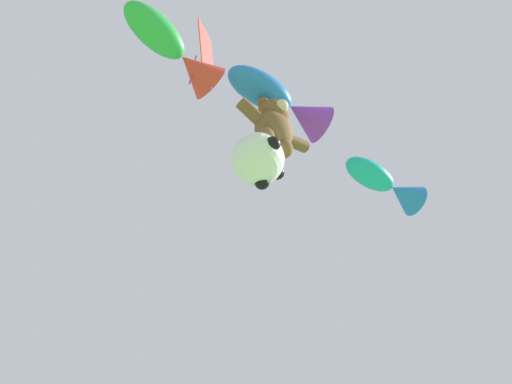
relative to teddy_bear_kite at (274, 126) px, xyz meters
name	(u,v)px	position (x,y,z in m)	size (l,w,h in m)	color
teddy_bear_kite	(274,126)	(0.00, 0.00, 0.00)	(1.71, 0.75, 1.73)	brown
soccer_ball_kite	(258,160)	(-0.31, 0.10, -1.51)	(1.02, 1.02, 0.94)	white
fish_kite_teal	(387,184)	(3.02, -0.18, 0.52)	(1.96, 0.80, 0.73)	#19ADB2
fish_kite_cobalt	(283,102)	(0.20, -0.12, 1.17)	(2.40, 1.00, 0.89)	blue
fish_kite_emerald	(176,51)	(-2.29, 0.04, 0.43)	(2.20, 1.05, 0.80)	green
diamond_kite	(206,54)	(-1.61, 0.20, 1.77)	(1.12, 1.02, 2.78)	red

